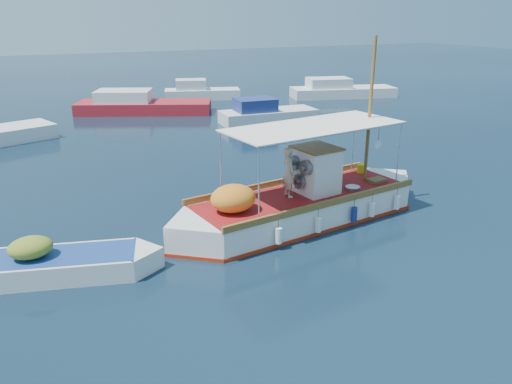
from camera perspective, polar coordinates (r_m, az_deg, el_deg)
name	(u,v)px	position (r m, az deg, el deg)	size (l,w,h in m)	color
ground	(288,226)	(16.71, 3.66, -3.92)	(160.00, 160.00, 0.00)	black
fishing_caique	(302,205)	(17.03, 5.25, -1.51)	(10.07, 3.75, 6.21)	white
dinghy	(59,266)	(14.60, -21.61, -7.86)	(5.32, 2.50, 1.34)	white
bg_boat_n	(140,106)	(36.65, -13.10, 9.57)	(9.63, 6.19, 1.80)	#A71B24
bg_boat_ne	(265,115)	(32.45, 1.09, 8.79)	(6.28, 2.57, 1.80)	silver
bg_boat_e	(340,91)	(43.18, 9.56, 11.30)	(9.00, 4.67, 1.80)	silver
bg_boat_far_n	(200,93)	(41.84, -6.41, 11.18)	(6.36, 3.65, 1.80)	silver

